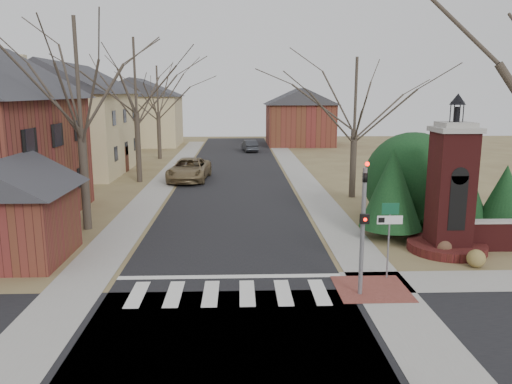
{
  "coord_description": "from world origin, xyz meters",
  "views": [
    {
      "loc": [
        0.35,
        -14.66,
        6.52
      ],
      "look_at": [
        1.07,
        6.0,
        2.37
      ],
      "focal_mm": 35.0,
      "sensor_mm": 36.0,
      "label": 1
    }
  ],
  "objects_px": {
    "traffic_signal_pole": "(363,218)",
    "pickup_truck": "(189,170)",
    "brick_gate_monument": "(450,200)",
    "sign_post": "(389,225)",
    "distant_car": "(250,146)"
  },
  "relations": [
    {
      "from": "brick_gate_monument",
      "to": "traffic_signal_pole",
      "type": "bearing_deg",
      "value": -136.76
    },
    {
      "from": "brick_gate_monument",
      "to": "pickup_truck",
      "type": "distance_m",
      "value": 21.4
    },
    {
      "from": "sign_post",
      "to": "distant_car",
      "type": "distance_m",
      "value": 39.1
    },
    {
      "from": "traffic_signal_pole",
      "to": "sign_post",
      "type": "xyz_separation_m",
      "value": [
        1.29,
        1.41,
        -0.64
      ]
    },
    {
      "from": "sign_post",
      "to": "pickup_truck",
      "type": "height_order",
      "value": "sign_post"
    },
    {
      "from": "traffic_signal_pole",
      "to": "distant_car",
      "type": "distance_m",
      "value": 40.43
    },
    {
      "from": "sign_post",
      "to": "pickup_truck",
      "type": "bearing_deg",
      "value": 113.67
    },
    {
      "from": "brick_gate_monument",
      "to": "sign_post",
      "type": "bearing_deg",
      "value": -138.58
    },
    {
      "from": "traffic_signal_pole",
      "to": "pickup_truck",
      "type": "relative_size",
      "value": 0.76
    },
    {
      "from": "traffic_signal_pole",
      "to": "pickup_truck",
      "type": "xyz_separation_m",
      "value": [
        -7.66,
        21.84,
        -1.76
      ]
    },
    {
      "from": "brick_gate_monument",
      "to": "distant_car",
      "type": "xyz_separation_m",
      "value": [
        -7.4,
        35.87,
        -1.52
      ]
    },
    {
      "from": "sign_post",
      "to": "pickup_truck",
      "type": "distance_m",
      "value": 22.33
    },
    {
      "from": "traffic_signal_pole",
      "to": "brick_gate_monument",
      "type": "relative_size",
      "value": 0.69
    },
    {
      "from": "pickup_truck",
      "to": "distant_car",
      "type": "bearing_deg",
      "value": 78.93
    },
    {
      "from": "traffic_signal_pole",
      "to": "brick_gate_monument",
      "type": "distance_m",
      "value": 6.47
    }
  ]
}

